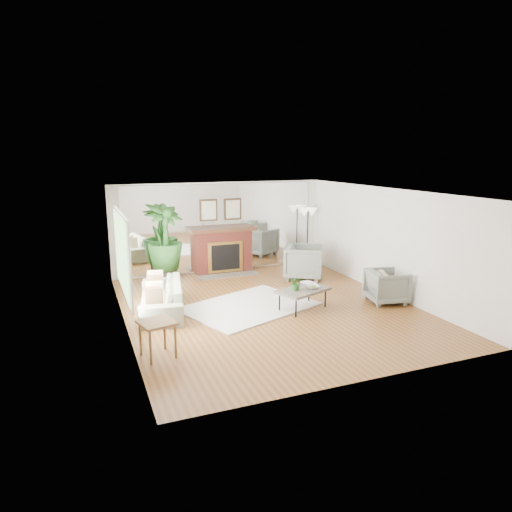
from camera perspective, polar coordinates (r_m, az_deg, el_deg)
name	(u,v)px	position (r m, az deg, el deg)	size (l,w,h in m)	color
ground	(269,308)	(9.94, 1.66, -6.50)	(7.00, 7.00, 0.00)	brown
wall_left	(123,264)	(8.88, -16.31, -0.96)	(0.02, 7.00, 2.50)	silver
wall_right	(387,242)	(11.11, 16.04, 1.73)	(0.02, 7.00, 2.50)	silver
wall_back	(220,227)	(12.83, -4.47, 3.61)	(6.00, 0.02, 2.50)	silver
mirror_panel	(221,227)	(12.81, -4.44, 3.60)	(5.40, 0.04, 2.40)	silver
window_panel	(122,254)	(9.25, -16.40, 0.20)	(0.04, 2.40, 1.50)	#B2E09E
fireplace	(223,249)	(12.72, -4.12, 0.83)	(1.85, 0.83, 2.05)	maroon
area_rug	(249,306)	(9.99, -0.90, -6.31)	(2.68, 1.92, 0.03)	white
coffee_table	(303,291)	(9.78, 5.89, -4.35)	(1.29, 1.02, 0.45)	#6B6255
sofa	(161,297)	(9.85, -11.77, -5.01)	(2.18, 0.85, 0.64)	gray
armchair_back	(304,262)	(12.19, 5.97, -0.74)	(0.96, 0.99, 0.90)	gray
armchair_front	(387,286)	(10.61, 16.04, -3.65)	(0.80, 0.82, 0.75)	gray
side_table	(157,327)	(7.66, -12.25, -8.68)	(0.65, 0.65, 0.61)	brown
potted_ficus	(165,240)	(12.10, -11.35, 1.97)	(1.24, 1.24, 2.00)	black
floor_lamp	(308,217)	(13.41, 6.52, 4.90)	(0.56, 0.31, 1.72)	black
tabletop_plant	(296,283)	(9.63, 5.03, -3.34)	(0.30, 0.26, 0.33)	#2E6324
fruit_bowl	(313,287)	(9.82, 7.08, -3.86)	(0.28, 0.28, 0.07)	brown
book	(305,284)	(10.12, 6.15, -3.48)	(0.23, 0.32, 0.02)	brown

